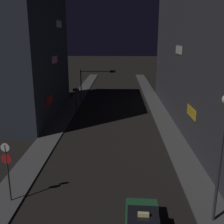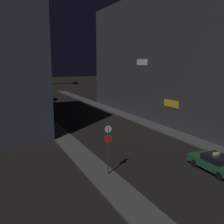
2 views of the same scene
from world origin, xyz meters
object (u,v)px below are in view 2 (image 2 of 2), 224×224
at_px(traffic_light_overhead, 60,91).
at_px(sign_pole_left, 108,145).
at_px(taxi, 215,163).
at_px(traffic_light_left_kerb, 55,104).

xyz_separation_m(traffic_light_overhead, sign_pole_left, (-2.95, -25.32, -1.51)).
xyz_separation_m(taxi, sign_pole_left, (-8.00, 3.01, 1.72)).
bearing_deg(sign_pole_left, traffic_light_overhead, 83.36).
relative_size(traffic_light_overhead, sign_pole_left, 1.41).
height_order(taxi, traffic_light_overhead, traffic_light_overhead).
height_order(traffic_light_left_kerb, sign_pole_left, sign_pole_left).
distance_m(traffic_light_overhead, traffic_light_left_kerb, 5.41).
xyz_separation_m(taxi, traffic_light_left_kerb, (-7.08, 23.52, 1.82)).
relative_size(taxi, sign_pole_left, 1.17).
bearing_deg(traffic_light_overhead, taxi, -79.90).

